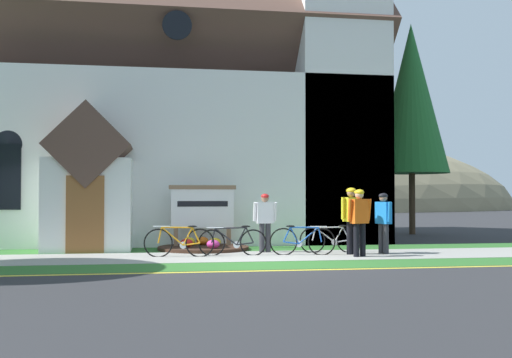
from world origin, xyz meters
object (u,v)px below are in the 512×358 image
object	(u,v)px
bicycle_red	(233,242)
cyclist_in_orange_jersey	(351,215)
cyclist_in_yellow_jersey	(359,217)
bicycle_blue	(331,239)
bicycle_silver	(302,241)
cyclist_in_red_jersey	(383,219)
cyclist_in_white_jersey	(265,218)
church_sign	(203,208)
roadside_conifer	(411,98)
bicycle_black	(179,242)

from	to	relation	value
bicycle_red	cyclist_in_orange_jersey	world-z (taller)	cyclist_in_orange_jersey
cyclist_in_orange_jersey	cyclist_in_yellow_jersey	world-z (taller)	cyclist_in_orange_jersey
bicycle_blue	bicycle_silver	bearing A→B (deg)	-150.53
cyclist_in_red_jersey	bicycle_blue	bearing A→B (deg)	155.71
cyclist_in_white_jersey	cyclist_in_red_jersey	size ratio (longest dim) A/B	0.99
church_sign	cyclist_in_orange_jersey	distance (m)	4.46
church_sign	roadside_conifer	size ratio (longest dim) A/B	0.23
church_sign	cyclist_in_orange_jersey	size ratio (longest dim) A/B	1.12
bicycle_black	cyclist_in_red_jersey	bearing A→B (deg)	-0.69
church_sign	bicycle_red	xyz separation A→B (m)	(0.62, -2.18, -0.83)
bicycle_black	cyclist_in_white_jersey	distance (m)	2.58
cyclist_in_yellow_jersey	roadside_conifer	bearing A→B (deg)	59.09
church_sign	bicycle_black	bearing A→B (deg)	-108.27
church_sign	cyclist_in_orange_jersey	world-z (taller)	church_sign
bicycle_silver	bicycle_red	bearing A→B (deg)	175.07
cyclist_in_red_jersey	cyclist_in_yellow_jersey	xyz separation A→B (m)	(-0.90, -0.67, 0.07)
church_sign	cyclist_in_white_jersey	bearing A→B (deg)	-42.30
bicycle_red	bicycle_blue	world-z (taller)	bicycle_red
cyclist_in_white_jersey	cyclist_in_orange_jersey	bearing A→B (deg)	-23.78
church_sign	cyclist_in_yellow_jersey	size ratio (longest dim) A/B	1.15
bicycle_silver	roadside_conifer	bearing A→B (deg)	50.69
bicycle_red	cyclist_in_white_jersey	distance (m)	1.35
bicycle_blue	roadside_conifer	size ratio (longest dim) A/B	0.20
bicycle_silver	roadside_conifer	xyz separation A→B (m)	(6.50, 7.94, 5.15)
bicycle_black	bicycle_blue	distance (m)	4.17
bicycle_blue	bicycle_red	bearing A→B (deg)	-172.24
cyclist_in_orange_jersey	cyclist_in_red_jersey	world-z (taller)	cyclist_in_orange_jersey
church_sign	bicycle_silver	distance (m)	3.47
bicycle_blue	cyclist_in_orange_jersey	world-z (taller)	cyclist_in_orange_jersey
church_sign	bicycle_red	size ratio (longest dim) A/B	1.11
cyclist_in_white_jersey	roadside_conifer	bearing A→B (deg)	43.89
bicycle_silver	cyclist_in_white_jersey	distance (m)	1.34
church_sign	roadside_conifer	distance (m)	11.40
bicycle_silver	bicycle_black	bearing A→B (deg)	179.63
church_sign	cyclist_in_orange_jersey	bearing A→B (deg)	-32.64
bicycle_silver	roadside_conifer	distance (m)	11.48
bicycle_red	cyclist_in_yellow_jersey	size ratio (longest dim) A/B	1.03
church_sign	roadside_conifer	world-z (taller)	roadside_conifer
bicycle_blue	church_sign	bearing A→B (deg)	151.80
bicycle_black	cyclist_in_orange_jersey	size ratio (longest dim) A/B	1.01
cyclist_in_yellow_jersey	roadside_conifer	xyz separation A→B (m)	(5.18, 8.65, 4.52)
cyclist_in_yellow_jersey	roadside_conifer	distance (m)	11.05
cyclist_in_white_jersey	cyclist_in_yellow_jersey	bearing A→B (deg)	-36.57
bicycle_black	cyclist_in_orange_jersey	bearing A→B (deg)	-1.07
bicycle_silver	cyclist_in_orange_jersey	bearing A→B (deg)	-2.76
church_sign	cyclist_in_yellow_jersey	world-z (taller)	church_sign
bicycle_black	roadside_conifer	size ratio (longest dim) A/B	0.21
church_sign	bicycle_red	distance (m)	2.42
bicycle_red	cyclist_in_white_jersey	bearing A→B (deg)	36.67
church_sign	bicycle_silver	xyz separation A→B (m)	(2.43, -2.34, -0.82)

